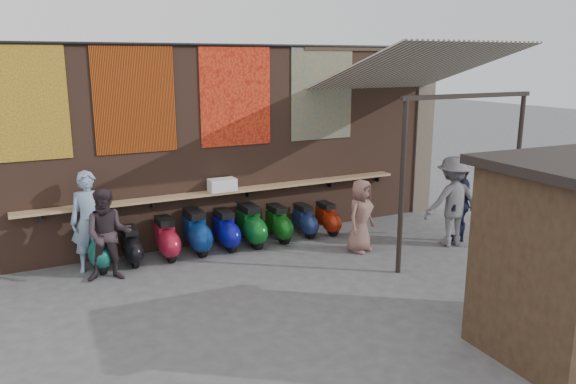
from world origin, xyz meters
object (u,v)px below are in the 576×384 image
object	(u,v)px
diner_right	(108,235)
scooter_stool_7	(305,221)
scooter_stool_5	(251,226)
shopper_navy	(460,203)
scooter_stool_4	(226,230)
diner_left	(90,222)
scooter_stool_0	(99,247)
shelf_box	(222,185)
scooter_stool_3	(196,232)
shopper_grey	(453,201)
scooter_stool_1	(131,246)
scooter_stool_2	(166,239)
scooter_stool_8	(327,218)
scooter_stool_6	(278,224)
shopper_tan	(361,216)

from	to	relation	value
diner_right	scooter_stool_7	bearing A→B (deg)	21.65
scooter_stool_5	shopper_navy	distance (m)	4.31
scooter_stool_4	diner_left	distance (m)	2.61
scooter_stool_0	diner_left	world-z (taller)	diner_left
shelf_box	diner_right	distance (m)	2.61
scooter_stool_3	scooter_stool_4	bearing A→B (deg)	-2.92
scooter_stool_3	scooter_stool_7	distance (m)	2.41
scooter_stool_0	shopper_grey	size ratio (longest dim) A/B	0.47
scooter_stool_1	scooter_stool_5	world-z (taller)	scooter_stool_5
scooter_stool_2	diner_right	xyz separation A→B (m)	(-1.15, -0.61, 0.42)
scooter_stool_4	scooter_stool_8	distance (m)	2.33
scooter_stool_4	scooter_stool_7	bearing A→B (deg)	0.77
shelf_box	diner_left	size ratio (longest dim) A/B	0.30
scooter_stool_6	shopper_tan	bearing A→B (deg)	-48.93
scooter_stool_2	shopper_tan	distance (m)	3.77
scooter_stool_2	scooter_stool_0	bearing A→B (deg)	179.27
shopper_tan	shopper_grey	bearing A→B (deg)	-40.05
shopper_navy	shopper_grey	size ratio (longest dim) A/B	0.91
scooter_stool_8	diner_right	xyz separation A→B (m)	(-4.69, -0.56, 0.48)
shopper_navy	shopper_grey	xyz separation A→B (m)	(-0.27, -0.06, 0.09)
shopper_navy	scooter_stool_7	bearing A→B (deg)	-64.34
scooter_stool_0	shopper_navy	bearing A→B (deg)	-14.92
shelf_box	scooter_stool_1	xyz separation A→B (m)	(-1.92, -0.29, -0.91)
scooter_stool_4	diner_left	xyz separation A→B (m)	(-2.56, -0.01, 0.52)
scooter_stool_4	scooter_stool_8	world-z (taller)	scooter_stool_4
scooter_stool_8	shopper_grey	size ratio (longest dim) A/B	0.39
shelf_box	diner_left	bearing A→B (deg)	-173.46
scooter_stool_6	diner_right	distance (m)	3.59
diner_left	shopper_grey	size ratio (longest dim) A/B	0.99
shopper_navy	scooter_stool_2	bearing A→B (deg)	-47.15
scooter_stool_3	shopper_tan	size ratio (longest dim) A/B	0.61
scooter_stool_8	shopper_tan	size ratio (longest dim) A/B	0.49
shopper_tan	scooter_stool_8	bearing A→B (deg)	64.40
scooter_stool_1	scooter_stool_7	distance (m)	3.68
scooter_stool_7	shopper_navy	distance (m)	3.25
shelf_box	scooter_stool_0	bearing A→B (deg)	-173.84
scooter_stool_0	diner_right	bearing A→B (deg)	-82.22
shelf_box	shopper_tan	bearing A→B (deg)	-36.09
scooter_stool_0	scooter_stool_7	world-z (taller)	scooter_stool_0
scooter_stool_0	diner_left	xyz separation A→B (m)	(-0.12, -0.03, 0.50)
scooter_stool_0	scooter_stool_5	bearing A→B (deg)	-0.95
scooter_stool_2	shopper_navy	distance (m)	5.94
scooter_stool_5	diner_right	world-z (taller)	diner_right
scooter_stool_0	scooter_stool_7	size ratio (longest dim) A/B	1.21
scooter_stool_1	shopper_grey	world-z (taller)	shopper_grey
shelf_box	scooter_stool_5	distance (m)	1.01
scooter_stool_0	scooter_stool_2	xyz separation A→B (m)	(1.24, -0.02, -0.02)
diner_right	scooter_stool_8	bearing A→B (deg)	19.79
shopper_tan	scooter_stool_3	bearing A→B (deg)	130.27
shopper_tan	scooter_stool_1	bearing A→B (deg)	137.79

